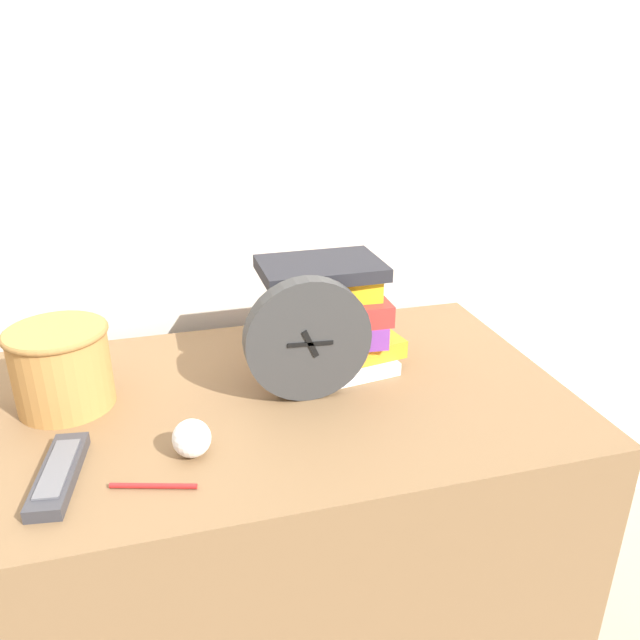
{
  "coord_description": "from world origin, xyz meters",
  "views": [
    {
      "loc": [
        -0.08,
        -0.66,
        1.36
      ],
      "look_at": [
        0.2,
        0.35,
        0.9
      ],
      "focal_mm": 35.0,
      "sensor_mm": 36.0,
      "label": 1
    }
  ],
  "objects_px": {
    "basket": "(61,365)",
    "book_stack": "(332,316)",
    "desk_clock": "(308,340)",
    "crumpled_paper_ball": "(192,438)",
    "pen": "(153,486)",
    "tv_remote": "(59,474)"
  },
  "relations": [
    {
      "from": "crumpled_paper_ball",
      "to": "book_stack",
      "type": "bearing_deg",
      "value": 38.21
    },
    {
      "from": "pen",
      "to": "tv_remote",
      "type": "bearing_deg",
      "value": 156.88
    },
    {
      "from": "basket",
      "to": "desk_clock",
      "type": "bearing_deg",
      "value": -11.49
    },
    {
      "from": "tv_remote",
      "to": "crumpled_paper_ball",
      "type": "distance_m",
      "value": 0.2
    },
    {
      "from": "pen",
      "to": "basket",
      "type": "bearing_deg",
      "value": 116.63
    },
    {
      "from": "book_stack",
      "to": "pen",
      "type": "bearing_deg",
      "value": -140.0
    },
    {
      "from": "basket",
      "to": "crumpled_paper_ball",
      "type": "distance_m",
      "value": 0.3
    },
    {
      "from": "crumpled_paper_ball",
      "to": "tv_remote",
      "type": "bearing_deg",
      "value": -176.77
    },
    {
      "from": "desk_clock",
      "to": "crumpled_paper_ball",
      "type": "xyz_separation_m",
      "value": [
        -0.22,
        -0.13,
        -0.08
      ]
    },
    {
      "from": "pen",
      "to": "crumpled_paper_ball",
      "type": "bearing_deg",
      "value": 47.34
    },
    {
      "from": "desk_clock",
      "to": "book_stack",
      "type": "xyz_separation_m",
      "value": [
        0.08,
        0.11,
        -0.01
      ]
    },
    {
      "from": "desk_clock",
      "to": "crumpled_paper_ball",
      "type": "relative_size",
      "value": 3.77
    },
    {
      "from": "basket",
      "to": "crumpled_paper_ball",
      "type": "bearing_deg",
      "value": -46.3
    },
    {
      "from": "book_stack",
      "to": "basket",
      "type": "xyz_separation_m",
      "value": [
        -0.5,
        -0.02,
        -0.03
      ]
    },
    {
      "from": "desk_clock",
      "to": "pen",
      "type": "xyz_separation_m",
      "value": [
        -0.28,
        -0.19,
        -0.11
      ]
    },
    {
      "from": "tv_remote",
      "to": "crumpled_paper_ball",
      "type": "bearing_deg",
      "value": 3.23
    },
    {
      "from": "basket",
      "to": "book_stack",
      "type": "bearing_deg",
      "value": 2.39
    },
    {
      "from": "desk_clock",
      "to": "crumpled_paper_ball",
      "type": "height_order",
      "value": "desk_clock"
    },
    {
      "from": "basket",
      "to": "crumpled_paper_ball",
      "type": "height_order",
      "value": "basket"
    },
    {
      "from": "tv_remote",
      "to": "book_stack",
      "type": "bearing_deg",
      "value": 26.42
    },
    {
      "from": "tv_remote",
      "to": "pen",
      "type": "height_order",
      "value": "tv_remote"
    },
    {
      "from": "book_stack",
      "to": "pen",
      "type": "xyz_separation_m",
      "value": [
        -0.36,
        -0.3,
        -0.1
      ]
    }
  ]
}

